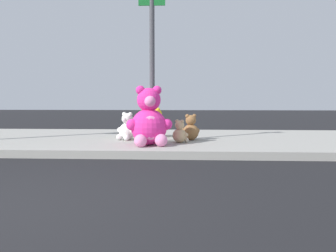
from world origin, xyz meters
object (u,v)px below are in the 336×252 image
(plush_yellow, at_px, (155,125))
(plush_pink_large, at_px, (149,121))
(plush_brown, at_px, (190,130))
(plush_white, at_px, (127,129))
(sign_pole, at_px, (152,62))
(plush_tan, at_px, (180,133))

(plush_yellow, bearing_deg, plush_pink_large, -89.39)
(plush_brown, bearing_deg, plush_white, -177.97)
(sign_pole, height_order, plush_white, sign_pole)
(plush_yellow, distance_m, plush_tan, 1.30)
(plush_white, bearing_deg, plush_tan, -20.44)
(plush_pink_large, relative_size, plush_tan, 2.42)
(plush_yellow, relative_size, plush_white, 1.14)
(plush_brown, height_order, plush_yellow, plush_yellow)
(plush_white, bearing_deg, sign_pole, -26.37)
(plush_brown, bearing_deg, plush_pink_large, -131.57)
(plush_pink_large, bearing_deg, plush_yellow, 90.61)
(plush_white, height_order, plush_tan, plush_white)
(plush_yellow, distance_m, plush_white, 0.90)
(plush_brown, relative_size, plush_yellow, 0.82)
(sign_pole, relative_size, plush_brown, 5.49)
(sign_pole, xyz_separation_m, plush_yellow, (-0.02, 0.98, -1.41))
(plush_tan, bearing_deg, plush_pink_large, -144.29)
(sign_pole, xyz_separation_m, plush_brown, (0.82, 0.35, -1.46))
(plush_pink_large, xyz_separation_m, plush_tan, (0.60, 0.43, -0.28))
(plush_yellow, relative_size, plush_tan, 1.46)
(plush_pink_large, bearing_deg, plush_tan, 35.71)
(plush_tan, bearing_deg, sign_pole, 166.04)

